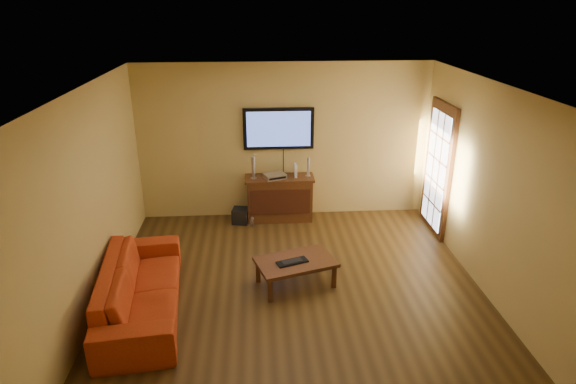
{
  "coord_description": "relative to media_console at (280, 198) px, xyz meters",
  "views": [
    {
      "loc": [
        -0.48,
        -5.5,
        3.64
      ],
      "look_at": [
        -0.05,
        0.8,
        1.1
      ],
      "focal_mm": 30.0,
      "sensor_mm": 36.0,
      "label": 1
    }
  ],
  "objects": [
    {
      "name": "bottle",
      "position": [
        -0.49,
        -0.28,
        -0.31
      ],
      "size": [
        0.07,
        0.07,
        0.19
      ],
      "color": "white",
      "rests_on": "ground"
    },
    {
      "name": "subwoofer",
      "position": [
        -0.69,
        -0.11,
        -0.27
      ],
      "size": [
        0.31,
        0.31,
        0.26
      ],
      "primitive_type": "cube",
      "rotation": [
        0.0,
        0.0,
        -0.18
      ],
      "color": "black",
      "rests_on": "ground"
    },
    {
      "name": "av_receiver",
      "position": [
        -0.08,
        -0.04,
        0.43
      ],
      "size": [
        0.42,
        0.36,
        0.08
      ],
      "primitive_type": "cube",
      "rotation": [
        0.0,
        0.0,
        0.35
      ],
      "color": "silver",
      "rests_on": "media_console"
    },
    {
      "name": "room_walls",
      "position": [
        0.09,
        -1.64,
        1.29
      ],
      "size": [
        5.0,
        5.0,
        5.0
      ],
      "color": "tan",
      "rests_on": "ground"
    },
    {
      "name": "keyboard",
      "position": [
        0.05,
        -2.18,
        -0.01
      ],
      "size": [
        0.45,
        0.29,
        0.03
      ],
      "color": "black",
      "rests_on": "coffee_table"
    },
    {
      "name": "ground_plane",
      "position": [
        0.09,
        -2.27,
        -0.4
      ],
      "size": [
        5.0,
        5.0,
        0.0
      ],
      "primitive_type": "plane",
      "color": "#39260F",
      "rests_on": "ground"
    },
    {
      "name": "french_door",
      "position": [
        2.55,
        -0.57,
        0.65
      ],
      "size": [
        0.07,
        1.02,
        2.22
      ],
      "color": "#3F200E",
      "rests_on": "ground"
    },
    {
      "name": "speaker_right",
      "position": [
        0.5,
        0.03,
        0.54
      ],
      "size": [
        0.09,
        0.09,
        0.33
      ],
      "color": "silver",
      "rests_on": "media_console"
    },
    {
      "name": "game_console",
      "position": [
        0.28,
        0.02,
        0.5
      ],
      "size": [
        0.05,
        0.16,
        0.22
      ],
      "primitive_type": "cube",
      "rotation": [
        0.0,
        0.0,
        -0.0
      ],
      "color": "white",
      "rests_on": "media_console"
    },
    {
      "name": "television",
      "position": [
        0.0,
        0.19,
        1.2
      ],
      "size": [
        1.2,
        0.08,
        0.71
      ],
      "color": "black",
      "rests_on": "ground"
    },
    {
      "name": "media_console",
      "position": [
        0.0,
        0.0,
        0.0
      ],
      "size": [
        1.18,
        0.45,
        0.79
      ],
      "color": "#3F200E",
      "rests_on": "ground"
    },
    {
      "name": "sofa",
      "position": [
        -1.85,
        -2.6,
        0.05
      ],
      "size": [
        0.92,
        2.33,
        0.89
      ],
      "primitive_type": "imported",
      "rotation": [
        0.0,
        0.0,
        1.69
      ],
      "color": "#A83312",
      "rests_on": "ground"
    },
    {
      "name": "speaker_left",
      "position": [
        -0.44,
        -0.03,
        0.57
      ],
      "size": [
        0.11,
        0.11,
        0.39
      ],
      "color": "silver",
      "rests_on": "media_console"
    },
    {
      "name": "coffee_table",
      "position": [
        0.11,
        -2.13,
        -0.07
      ],
      "size": [
        1.17,
        0.9,
        0.37
      ],
      "color": "#3F200E",
      "rests_on": "ground"
    }
  ]
}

